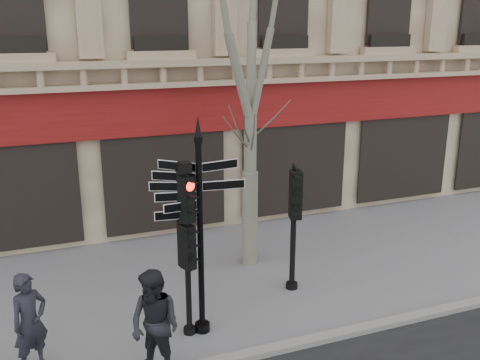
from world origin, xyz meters
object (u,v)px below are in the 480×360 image
(traffic_signal_secondary, at_px, (294,208))
(pedestrian_a, at_px, (30,323))
(traffic_signal_main, at_px, (187,229))
(pedestrian_b, at_px, (155,326))
(fingerpost, at_px, (199,192))

(traffic_signal_secondary, xyz_separation_m, pedestrian_a, (-5.53, -1.05, -1.05))
(traffic_signal_main, relative_size, pedestrian_a, 1.91)
(pedestrian_a, relative_size, pedestrian_b, 0.93)
(traffic_signal_main, xyz_separation_m, pedestrian_a, (-2.84, -0.10, -1.28))
(fingerpost, distance_m, traffic_signal_main, 0.74)
(traffic_signal_main, distance_m, pedestrian_b, 1.85)
(pedestrian_b, bearing_deg, traffic_signal_secondary, 80.94)
(traffic_signal_secondary, xyz_separation_m, pedestrian_b, (-3.57, -2.03, -0.98))
(traffic_signal_secondary, bearing_deg, pedestrian_b, -133.80)
(traffic_signal_secondary, relative_size, pedestrian_a, 1.55)
(pedestrian_b, bearing_deg, pedestrian_a, -155.28)
(pedestrian_a, distance_m, pedestrian_b, 2.19)
(pedestrian_b, bearing_deg, fingerpost, 94.49)
(fingerpost, relative_size, traffic_signal_secondary, 1.53)
(pedestrian_a, xyz_separation_m, pedestrian_b, (1.96, -0.98, 0.07))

